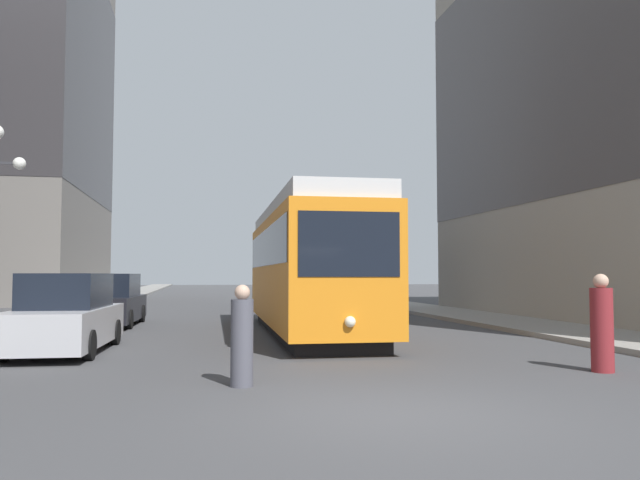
# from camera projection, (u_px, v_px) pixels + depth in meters

# --- Properties ---
(ground_plane) EXTENTS (200.00, 200.00, 0.00)m
(ground_plane) POSITION_uv_depth(u_px,v_px,m) (397.00, 413.00, 8.12)
(ground_plane) COLOR #424244
(sidewalk_left) EXTENTS (3.15, 120.00, 0.15)m
(sidewalk_left) POSITION_uv_depth(u_px,v_px,m) (117.00, 298.00, 45.74)
(sidewalk_left) COLOR gray
(sidewalk_left) RESTS_ON ground
(sidewalk_right) EXTENTS (3.15, 120.00, 0.15)m
(sidewalk_right) POSITION_uv_depth(u_px,v_px,m) (341.00, 296.00, 48.94)
(sidewalk_right) COLOR gray
(sidewalk_right) RESTS_ON ground
(streetcar) EXTENTS (2.89, 12.36, 3.89)m
(streetcar) POSITION_uv_depth(u_px,v_px,m) (307.00, 264.00, 19.25)
(streetcar) COLOR black
(streetcar) RESTS_ON ground
(transit_bus) EXTENTS (2.75, 11.20, 3.45)m
(transit_bus) POSITION_uv_depth(u_px,v_px,m) (314.00, 272.00, 34.35)
(transit_bus) COLOR black
(transit_bus) RESTS_ON ground
(parked_car_left_near) EXTENTS (2.05, 5.03, 1.82)m
(parked_car_left_near) POSITION_uv_depth(u_px,v_px,m) (111.00, 301.00, 21.99)
(parked_car_left_near) COLOR black
(parked_car_left_near) RESTS_ON ground
(parked_car_left_mid) EXTENTS (2.07, 4.85, 1.82)m
(parked_car_left_mid) POSITION_uv_depth(u_px,v_px,m) (66.00, 316.00, 14.49)
(parked_car_left_mid) COLOR black
(parked_car_left_mid) RESTS_ON ground
(pedestrian_crossing_near) EXTENTS (0.40, 0.40, 1.81)m
(pedestrian_crossing_near) POSITION_uv_depth(u_px,v_px,m) (602.00, 326.00, 11.56)
(pedestrian_crossing_near) COLOR maroon
(pedestrian_crossing_near) RESTS_ON ground
(pedestrian_crossing_far) EXTENTS (0.37, 0.37, 1.63)m
(pedestrian_crossing_far) POSITION_uv_depth(u_px,v_px,m) (242.00, 339.00, 10.07)
(pedestrian_crossing_far) COLOR #4C4C56
(pedestrian_crossing_far) RESTS_ON ground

